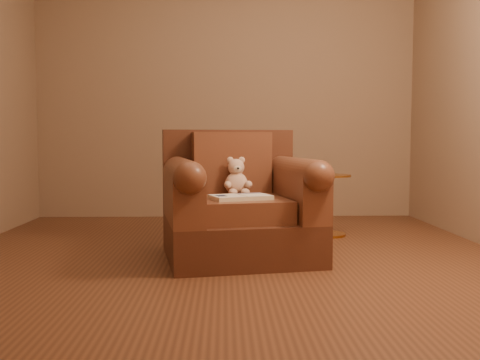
{
  "coord_description": "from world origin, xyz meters",
  "views": [
    {
      "loc": [
        -0.02,
        -3.74,
        0.82
      ],
      "look_at": [
        0.09,
        -0.1,
        0.55
      ],
      "focal_mm": 40.0,
      "sensor_mm": 36.0,
      "label": 1
    }
  ],
  "objects": [
    {
      "name": "side_table",
      "position": [
        0.87,
        0.8,
        0.28
      ],
      "size": [
        0.38,
        0.38,
        0.53
      ],
      "color": "#C78536",
      "rests_on": "floor"
    },
    {
      "name": "room",
      "position": [
        0.0,
        0.0,
        1.71
      ],
      "size": [
        4.02,
        4.02,
        2.71
      ],
      "color": "#93755A",
      "rests_on": "ground"
    },
    {
      "name": "guidebook",
      "position": [
        0.09,
        -0.22,
        0.45
      ],
      "size": [
        0.44,
        0.35,
        0.03
      ],
      "rotation": [
        0.0,
        0.0,
        0.36
      ],
      "color": "beige",
      "rests_on": "armchair"
    },
    {
      "name": "teddy_bear",
      "position": [
        0.07,
        0.07,
        0.54
      ],
      "size": [
        0.2,
        0.23,
        0.28
      ],
      "rotation": [
        0.0,
        0.0,
        0.17
      ],
      "color": "beige",
      "rests_on": "armchair"
    },
    {
      "name": "floor",
      "position": [
        0.0,
        0.0,
        0.0
      ],
      "size": [
        4.0,
        4.0,
        0.0
      ],
      "primitive_type": "plane",
      "color": "brown",
      "rests_on": "ground"
    },
    {
      "name": "armchair",
      "position": [
        0.08,
        -0.01,
        0.35
      ],
      "size": [
        1.15,
        1.11,
        0.9
      ],
      "rotation": [
        0.0,
        0.0,
        0.18
      ],
      "color": "#4D2819",
      "rests_on": "floor"
    }
  ]
}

